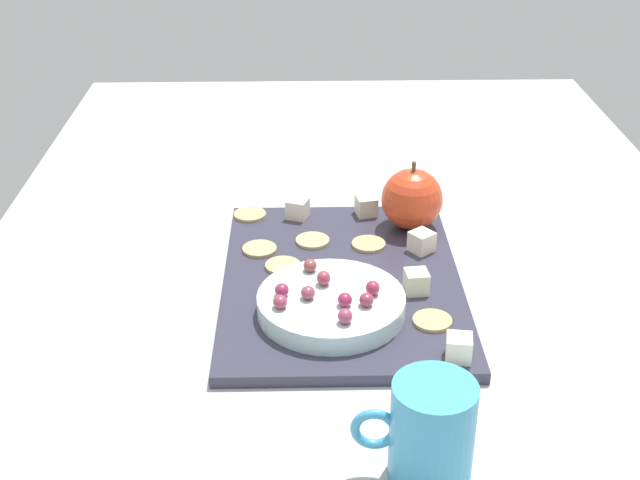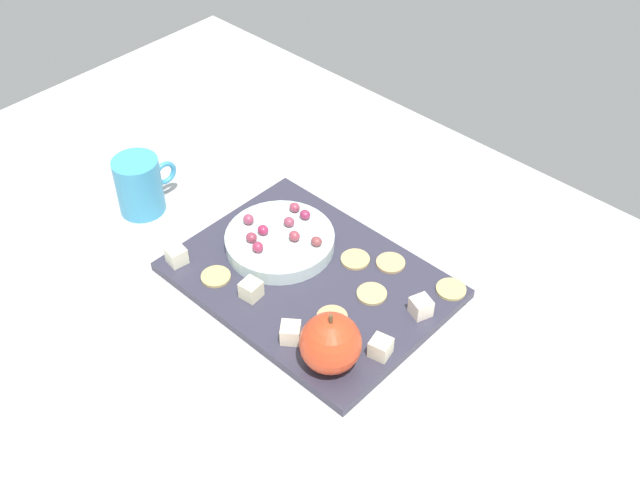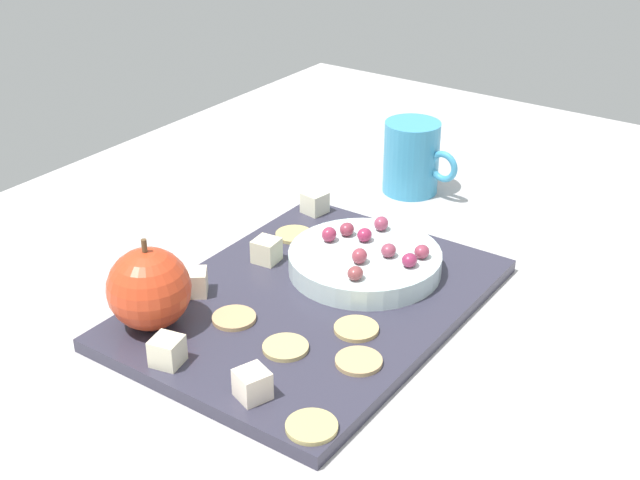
# 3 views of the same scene
# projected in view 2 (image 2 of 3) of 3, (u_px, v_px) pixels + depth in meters

# --- Properties ---
(table) EXTENTS (1.48, 0.93, 0.04)m
(table) POSITION_uv_depth(u_px,v_px,m) (313.00, 309.00, 1.08)
(table) COLOR #B4B1B1
(table) RESTS_ON ground
(platter) EXTENTS (0.37, 0.27, 0.01)m
(platter) POSITION_uv_depth(u_px,v_px,m) (310.00, 280.00, 1.09)
(platter) COLOR #323142
(platter) RESTS_ON table
(serving_dish) EXTENTS (0.16, 0.16, 0.02)m
(serving_dish) POSITION_uv_depth(u_px,v_px,m) (280.00, 241.00, 1.12)
(serving_dish) COLOR silver
(serving_dish) RESTS_ON platter
(apple_whole) EXTENTS (0.08, 0.08, 0.08)m
(apple_whole) POSITION_uv_depth(u_px,v_px,m) (331.00, 343.00, 0.95)
(apple_whole) COLOR red
(apple_whole) RESTS_ON platter
(apple_stem) EXTENTS (0.01, 0.01, 0.01)m
(apple_stem) POSITION_uv_depth(u_px,v_px,m) (331.00, 319.00, 0.92)
(apple_stem) COLOR brown
(apple_stem) RESTS_ON apple_whole
(cheese_cube_0) EXTENTS (0.03, 0.03, 0.03)m
(cheese_cube_0) POSITION_uv_depth(u_px,v_px,m) (381.00, 348.00, 0.98)
(cheese_cube_0) COLOR beige
(cheese_cube_0) RESTS_ON platter
(cheese_cube_1) EXTENTS (0.03, 0.03, 0.03)m
(cheese_cube_1) POSITION_uv_depth(u_px,v_px,m) (421.00, 307.00, 1.03)
(cheese_cube_1) COLOR #F7E4CD
(cheese_cube_1) RESTS_ON platter
(cheese_cube_2) EXTENTS (0.03, 0.03, 0.03)m
(cheese_cube_2) POSITION_uv_depth(u_px,v_px,m) (251.00, 290.00, 1.05)
(cheese_cube_2) COLOR #F5EEC4
(cheese_cube_2) RESTS_ON platter
(cheese_cube_3) EXTENTS (0.03, 0.03, 0.03)m
(cheese_cube_3) POSITION_uv_depth(u_px,v_px,m) (176.00, 255.00, 1.10)
(cheese_cube_3) COLOR white
(cheese_cube_3) RESTS_ON platter
(cheese_cube_4) EXTENTS (0.04, 0.04, 0.03)m
(cheese_cube_4) POSITION_uv_depth(u_px,v_px,m) (291.00, 333.00, 0.99)
(cheese_cube_4) COLOR #F5E2C1
(cheese_cube_4) RESTS_ON platter
(cracker_0) EXTENTS (0.04, 0.04, 0.00)m
(cracker_0) POSITION_uv_depth(u_px,v_px,m) (216.00, 277.00, 1.08)
(cracker_0) COLOR tan
(cracker_0) RESTS_ON platter
(cracker_1) EXTENTS (0.04, 0.04, 0.00)m
(cracker_1) POSITION_uv_depth(u_px,v_px,m) (372.00, 294.00, 1.06)
(cracker_1) COLOR tan
(cracker_1) RESTS_ON platter
(cracker_2) EXTENTS (0.04, 0.04, 0.00)m
(cracker_2) POSITION_uv_depth(u_px,v_px,m) (391.00, 263.00, 1.10)
(cracker_2) COLOR tan
(cracker_2) RESTS_ON platter
(cracker_3) EXTENTS (0.04, 0.04, 0.00)m
(cracker_3) POSITION_uv_depth(u_px,v_px,m) (332.00, 317.00, 1.03)
(cracker_3) COLOR tan
(cracker_3) RESTS_ON platter
(cracker_4) EXTENTS (0.04, 0.04, 0.00)m
(cracker_4) POSITION_uv_depth(u_px,v_px,m) (357.00, 260.00, 1.11)
(cracker_4) COLOR tan
(cracker_4) RESTS_ON platter
(cracker_5) EXTENTS (0.04, 0.04, 0.00)m
(cracker_5) POSITION_uv_depth(u_px,v_px,m) (451.00, 289.00, 1.07)
(cracker_5) COLOR tan
(cracker_5) RESTS_ON platter
(grape_0) EXTENTS (0.02, 0.01, 0.01)m
(grape_0) POSITION_uv_depth(u_px,v_px,m) (263.00, 230.00, 1.12)
(grape_0) COLOR #99274B
(grape_0) RESTS_ON serving_dish
(grape_1) EXTENTS (0.02, 0.01, 0.01)m
(grape_1) POSITION_uv_depth(u_px,v_px,m) (317.00, 241.00, 1.10)
(grape_1) COLOR brown
(grape_1) RESTS_ON serving_dish
(grape_2) EXTENTS (0.02, 0.01, 0.02)m
(grape_2) POSITION_uv_depth(u_px,v_px,m) (258.00, 247.00, 1.09)
(grape_2) COLOR #992E4C
(grape_2) RESTS_ON serving_dish
(grape_3) EXTENTS (0.02, 0.01, 0.02)m
(grape_3) POSITION_uv_depth(u_px,v_px,m) (248.00, 219.00, 1.13)
(grape_3) COLOR #963C57
(grape_3) RESTS_ON serving_dish
(grape_4) EXTENTS (0.02, 0.01, 0.01)m
(grape_4) POSITION_uv_depth(u_px,v_px,m) (305.00, 215.00, 1.14)
(grape_4) COLOR #8D284C
(grape_4) RESTS_ON serving_dish
(grape_5) EXTENTS (0.02, 0.01, 0.01)m
(grape_5) POSITION_uv_depth(u_px,v_px,m) (289.00, 222.00, 1.13)
(grape_5) COLOR #903D52
(grape_5) RESTS_ON serving_dish
(grape_6) EXTENTS (0.02, 0.01, 0.01)m
(grape_6) POSITION_uv_depth(u_px,v_px,m) (252.00, 237.00, 1.10)
(grape_6) COLOR #8B3345
(grape_6) RESTS_ON serving_dish
(grape_7) EXTENTS (0.02, 0.01, 0.02)m
(grape_7) POSITION_uv_depth(u_px,v_px,m) (294.00, 236.00, 1.10)
(grape_7) COLOR #963A48
(grape_7) RESTS_ON serving_dish
(grape_8) EXTENTS (0.02, 0.01, 0.01)m
(grape_8) POSITION_uv_depth(u_px,v_px,m) (295.00, 207.00, 1.15)
(grape_8) COLOR #93384E
(grape_8) RESTS_ON serving_dish
(cup) EXTENTS (0.07, 0.10, 0.09)m
(cup) POSITION_uv_depth(u_px,v_px,m) (140.00, 185.00, 1.19)
(cup) COLOR #3D99C5
(cup) RESTS_ON table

